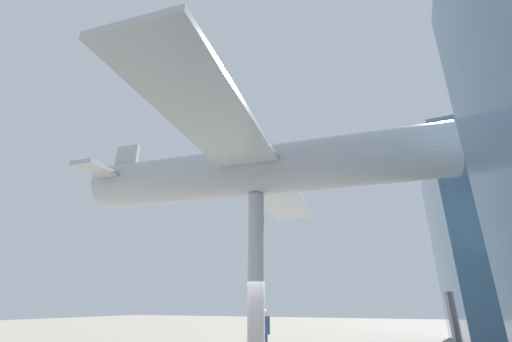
% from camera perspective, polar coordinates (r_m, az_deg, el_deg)
% --- Properties ---
extents(support_pylon_central, '(0.59, 0.59, 5.68)m').
position_cam_1_polar(support_pylon_central, '(12.53, 0.00, -16.43)').
color(support_pylon_central, '#B7B7BC').
rests_on(support_pylon_central, ground_plane).
extents(suspended_airplane, '(16.07, 15.75, 2.89)m').
position_cam_1_polar(suspended_airplane, '(13.32, 1.34, 0.18)').
color(suspended_airplane, '#B2B7BC').
rests_on(suspended_airplane, support_pylon_central).
extents(visitor_person, '(0.46, 0.37, 1.62)m').
position_cam_1_polar(visitor_person, '(13.29, 1.28, -24.97)').
color(visitor_person, '#2D3D56').
rests_on(visitor_person, ground_plane).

